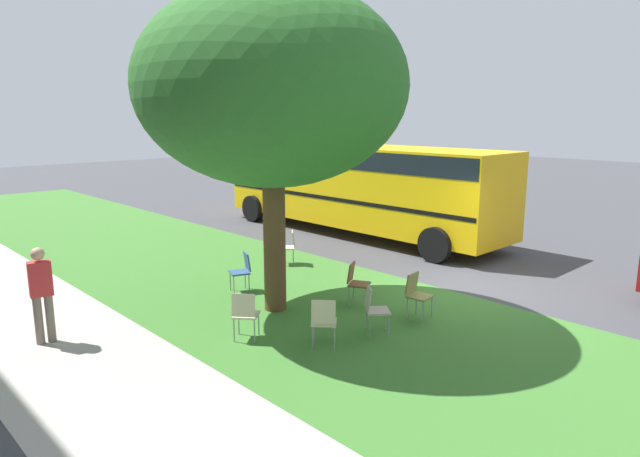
% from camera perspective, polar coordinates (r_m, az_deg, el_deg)
% --- Properties ---
extents(ground, '(80.00, 80.00, 0.00)m').
position_cam_1_polar(ground, '(12.84, 14.78, -6.28)').
color(ground, '#424247').
extents(grass_verge, '(48.00, 6.00, 0.01)m').
position_cam_1_polar(grass_verge, '(10.38, 5.28, -10.23)').
color(grass_verge, '#3D752D').
rests_on(grass_verge, ground).
extents(sidewalk_strip, '(48.00, 2.80, 0.01)m').
position_cam_1_polar(sidewalk_strip, '(7.93, -17.32, -18.03)').
color(sidewalk_strip, '#ADA89E').
rests_on(sidewalk_strip, ground).
extents(street_tree, '(5.11, 5.11, 6.27)m').
position_cam_1_polar(street_tree, '(10.73, -4.96, 14.26)').
color(street_tree, brown).
rests_on(street_tree, ground).
extents(chair_0, '(0.54, 0.55, 0.88)m').
position_cam_1_polar(chair_0, '(12.42, -7.97, -4.11)').
color(chair_0, '#335184').
rests_on(chair_0, ground).
extents(chair_1, '(0.59, 0.59, 0.88)m').
position_cam_1_polar(chair_1, '(9.36, 0.39, -9.29)').
color(chair_1, beige).
rests_on(chair_1, ground).
extents(chair_2, '(0.58, 0.59, 0.88)m').
position_cam_1_polar(chair_2, '(9.98, 5.57, -8.00)').
color(chair_2, '#ADA393').
rests_on(chair_2, ground).
extents(chair_3, '(0.57, 0.56, 0.88)m').
position_cam_1_polar(chair_3, '(11.48, 3.72, -5.33)').
color(chair_3, brown).
rests_on(chair_3, ground).
extents(chair_4, '(0.47, 0.47, 0.88)m').
position_cam_1_polar(chair_4, '(10.89, 9.90, -6.43)').
color(chair_4, olive).
rests_on(chair_4, ground).
extents(chair_5, '(0.58, 0.59, 0.88)m').
position_cam_1_polar(chair_5, '(14.55, -3.16, -1.68)').
color(chair_5, beige).
rests_on(chair_5, ground).
extents(chair_6, '(0.59, 0.59, 0.88)m').
position_cam_1_polar(chair_6, '(9.77, -7.71, -8.50)').
color(chair_6, beige).
rests_on(chair_6, ground).
extents(school_bus, '(10.40, 2.80, 2.88)m').
position_cam_1_polar(school_bus, '(18.22, 3.82, 4.97)').
color(school_bus, yellow).
rests_on(school_bus, ground).
extents(pedestrian_0, '(0.26, 0.39, 1.69)m').
position_cam_1_polar(pedestrian_0, '(10.56, -26.70, -5.79)').
color(pedestrian_0, '#726659').
rests_on(pedestrian_0, ground).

